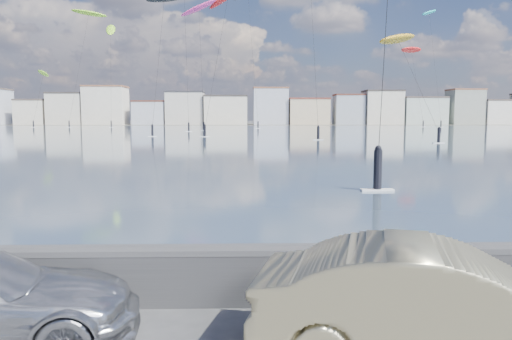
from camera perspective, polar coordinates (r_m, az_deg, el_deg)
The scene contains 13 objects.
bay_water at distance 97.18m, azimuth -1.85°, elevation 4.27°, with size 500.00×177.00×0.00m, color #394966.
far_shore_strip at distance 205.65m, azimuth -1.61°, elevation 5.28°, with size 500.00×60.00×0.00m, color #4C473D.
seawall at distance 8.77m, azimuth -6.47°, elevation -11.52°, with size 400.00×0.36×1.08m.
far_buildings at distance 191.64m, azimuth -1.24°, elevation 7.01°, with size 240.79×13.26×14.60m.
car_champagne at distance 7.08m, azimuth 20.41°, elevation -14.42°, with size 1.69×4.84×1.60m, color #C3B685.
kitesurfer_2 at distance 95.83m, azimuth -10.47°, elevation 18.41°, with size 7.13×17.29×25.50m.
kitesurfer_5 at distance 167.50m, azimuth -16.27°, elevation 15.04°, with size 5.82×18.96×32.76m.
kitesurfer_7 at distance 125.17m, azimuth -6.55°, elevation 17.79°, with size 9.57×10.90×31.20m.
kitesurfer_9 at distance 168.30m, azimuth 19.20°, elevation 16.42°, with size 7.41×14.21×36.59m.
kitesurfer_11 at distance 169.03m, azimuth -23.13°, elevation 10.00°, with size 3.32×16.62×17.41m.
kitesurfer_12 at distance 172.74m, azimuth 17.34°, elevation 12.92°, with size 10.40×19.33×25.99m.
kitesurfer_13 at distance 74.87m, azimuth 15.92°, elevation 14.10°, with size 8.42×16.56×15.63m.
kitesurfer_14 at distance 166.53m, azimuth -18.57°, elevation 16.53°, with size 11.02×13.97×35.93m.
Camera 1 is at (0.77, -5.62, 3.24)m, focal length 35.00 mm.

